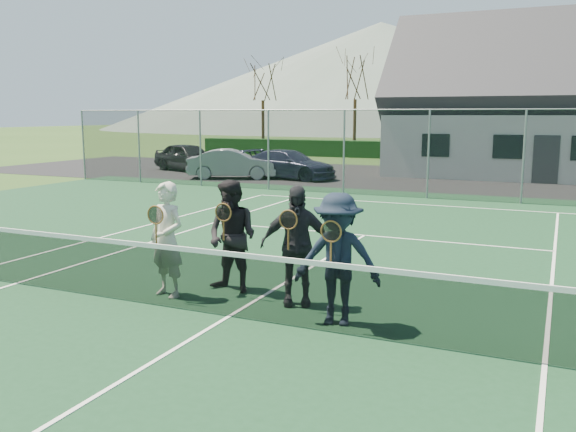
% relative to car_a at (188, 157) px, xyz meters
% --- Properties ---
extents(ground, '(220.00, 220.00, 0.00)m').
position_rel_car_a_xyz_m(ground, '(13.17, 1.12, -0.71)').
color(ground, '#2B491A').
rests_on(ground, ground).
extents(court_surface, '(30.00, 30.00, 0.02)m').
position_rel_car_a_xyz_m(court_surface, '(13.17, -18.88, -0.70)').
color(court_surface, '#14381E').
rests_on(court_surface, ground).
extents(tarmac_carpark, '(40.00, 12.00, 0.01)m').
position_rel_car_a_xyz_m(tarmac_carpark, '(9.17, 1.12, -0.70)').
color(tarmac_carpark, black).
rests_on(tarmac_carpark, ground).
extents(hedge_row, '(40.00, 1.20, 1.10)m').
position_rel_car_a_xyz_m(hedge_row, '(13.17, 13.12, -0.16)').
color(hedge_row, black).
rests_on(hedge_row, ground).
extents(hill_west, '(110.00, 110.00, 18.00)m').
position_rel_car_a_xyz_m(hill_west, '(-11.83, 76.12, 8.29)').
color(hill_west, '#58695D').
rests_on(hill_west, ground).
extents(car_a, '(4.49, 3.00, 1.42)m').
position_rel_car_a_xyz_m(car_a, '(0.00, 0.00, 0.00)').
color(car_a, black).
rests_on(car_a, ground).
extents(car_b, '(4.19, 2.84, 1.31)m').
position_rel_car_a_xyz_m(car_b, '(3.88, -2.31, -0.06)').
color(car_b, '#9B9EA3').
rests_on(car_b, ground).
extents(car_c, '(4.65, 2.48, 1.28)m').
position_rel_car_a_xyz_m(car_c, '(6.22, -1.39, -0.07)').
color(car_c, '#1A1D34').
rests_on(car_c, ground).
extents(court_markings, '(11.03, 23.83, 0.01)m').
position_rel_car_a_xyz_m(court_markings, '(13.17, -18.88, -0.68)').
color(court_markings, white).
rests_on(court_markings, court_surface).
extents(tennis_net, '(11.68, 0.08, 1.10)m').
position_rel_car_a_xyz_m(tennis_net, '(13.17, -18.88, -0.17)').
color(tennis_net, slate).
rests_on(tennis_net, ground).
extents(perimeter_fence, '(30.07, 0.07, 3.02)m').
position_rel_car_a_xyz_m(perimeter_fence, '(13.17, -5.38, 0.81)').
color(perimeter_fence, slate).
rests_on(perimeter_fence, ground).
extents(clubhouse, '(15.60, 8.20, 7.70)m').
position_rel_car_a_xyz_m(clubhouse, '(17.17, 5.12, 3.28)').
color(clubhouse, silver).
rests_on(clubhouse, ground).
extents(tree_a, '(3.20, 3.20, 7.77)m').
position_rel_car_a_xyz_m(tree_a, '(-2.83, 14.12, 5.08)').
color(tree_a, '#352113').
rests_on(tree_a, ground).
extents(tree_b, '(3.20, 3.20, 7.77)m').
position_rel_car_a_xyz_m(tree_b, '(4.17, 14.12, 5.08)').
color(tree_b, '#382314').
rests_on(tree_b, ground).
extents(tree_c, '(3.20, 3.20, 7.77)m').
position_rel_car_a_xyz_m(tree_c, '(15.17, 14.12, 5.08)').
color(tree_c, '#322212').
rests_on(tree_c, ground).
extents(player_a, '(0.74, 0.57, 1.80)m').
position_rel_car_a_xyz_m(player_a, '(11.80, -18.39, 0.21)').
color(player_a, beige).
rests_on(player_a, court_surface).
extents(player_b, '(0.96, 0.80, 1.80)m').
position_rel_car_a_xyz_m(player_b, '(12.60, -17.75, 0.21)').
color(player_b, black).
rests_on(player_b, court_surface).
extents(player_c, '(1.14, 0.82, 1.80)m').
position_rel_car_a_xyz_m(player_c, '(13.79, -17.95, 0.21)').
color(player_c, black).
rests_on(player_c, court_surface).
extents(player_d, '(1.26, 0.87, 1.80)m').
position_rel_car_a_xyz_m(player_d, '(14.65, -18.52, 0.21)').
color(player_d, black).
rests_on(player_d, court_surface).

